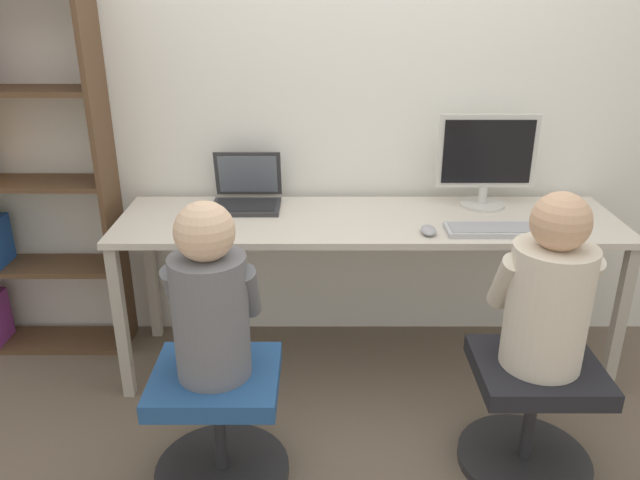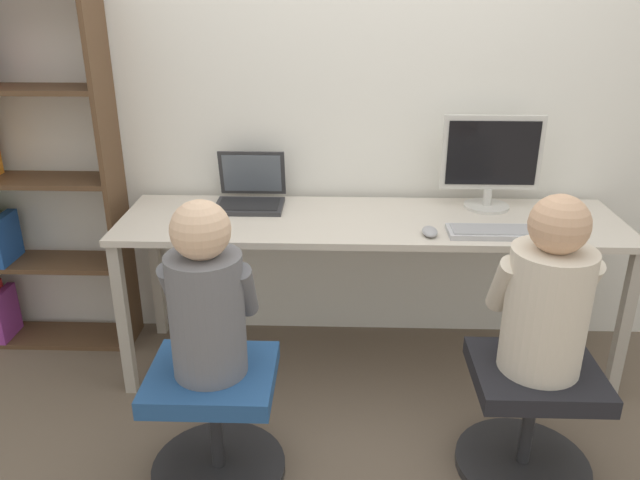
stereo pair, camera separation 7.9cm
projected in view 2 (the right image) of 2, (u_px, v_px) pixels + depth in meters
ground_plane at (368, 400)px, 2.87m from camera, size 14.00×14.00×0.00m
wall_back at (371, 90)px, 3.00m from camera, size 10.00×0.05×2.60m
desk at (370, 233)px, 2.88m from camera, size 2.29×0.62×0.78m
desktop_monitor at (491, 162)px, 2.91m from camera, size 0.46×0.21×0.44m
laptop at (250, 195)px, 3.01m from camera, size 0.32×0.29×0.25m
keyboard at (498, 232)px, 2.67m from camera, size 0.43×0.16×0.03m
computer_mouse_by_keyboard at (430, 232)px, 2.66m from camera, size 0.07×0.11×0.03m
office_chair_left at (530, 414)px, 2.37m from camera, size 0.52×0.52×0.47m
office_chair_right at (215, 418)px, 2.35m from camera, size 0.52×0.52×0.47m
person_at_monitor at (548, 295)px, 2.18m from camera, size 0.36×0.32×0.66m
person_at_laptop at (206, 297)px, 2.16m from camera, size 0.33×0.30×0.65m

